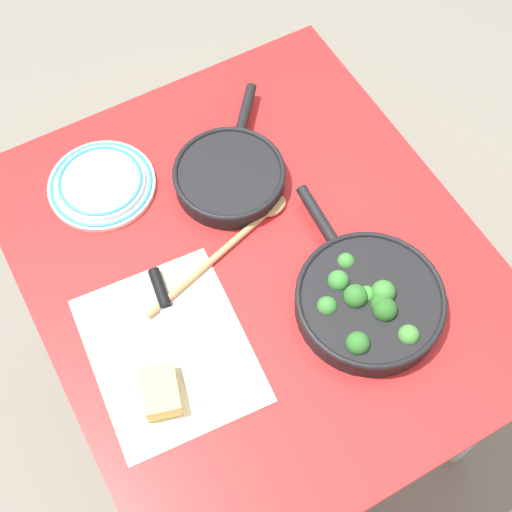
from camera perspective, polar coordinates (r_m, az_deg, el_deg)
The scene contains 9 objects.
ground_plane at distance 2.17m, azimuth 0.00°, elevation -10.05°, with size 14.00×14.00×0.00m, color slate.
dining_table_red at distance 1.55m, azimuth 0.00°, elevation -2.05°, with size 1.04×0.90×0.77m.
skillet_broccoli at distance 1.41m, azimuth 8.99°, elevation -3.56°, with size 0.44×0.29×0.08m.
skillet_eggs at distance 1.55m, azimuth -2.12°, elevation 6.45°, with size 0.33×0.29×0.05m.
wooden_spoon at distance 1.48m, azimuth -1.73°, elevation 1.24°, with size 0.14×0.38×0.02m.
parchment_sheet at distance 1.39m, azimuth -6.98°, elevation -7.44°, with size 0.38×0.32×0.00m.
grater_knife at distance 1.41m, azimuth -6.99°, elevation -4.72°, with size 0.29×0.07×0.02m.
cheese_block at distance 1.34m, azimuth -7.64°, elevation -10.65°, with size 0.11×0.09×0.05m.
dinner_plate_stack at distance 1.59m, azimuth -12.27°, elevation 5.70°, with size 0.23×0.23×0.03m.
Camera 1 is at (0.61, -0.34, 2.06)m, focal length 50.00 mm.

